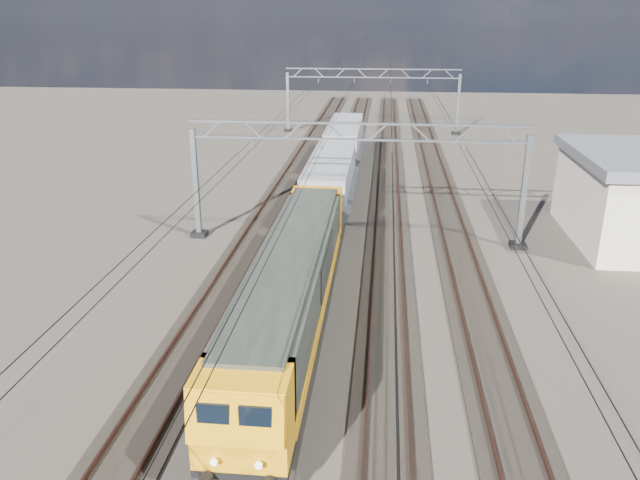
# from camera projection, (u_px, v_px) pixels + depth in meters

# --- Properties ---
(ground) EXTENTS (160.00, 160.00, 0.00)m
(ground) POSITION_uv_depth(u_px,v_px,m) (351.00, 267.00, 33.50)
(ground) COLOR black
(ground) RESTS_ON ground
(track_outer_west) EXTENTS (2.60, 140.00, 0.30)m
(track_outer_west) POSITION_uv_depth(u_px,v_px,m) (241.00, 262.00, 34.06)
(track_outer_west) COLOR black
(track_outer_west) RESTS_ON ground
(track_loco) EXTENTS (2.60, 140.00, 0.30)m
(track_loco) POSITION_uv_depth(u_px,v_px,m) (314.00, 265.00, 33.67)
(track_loco) COLOR black
(track_loco) RESTS_ON ground
(track_inner_east) EXTENTS (2.60, 140.00, 0.30)m
(track_inner_east) POSITION_uv_depth(u_px,v_px,m) (388.00, 268.00, 33.28)
(track_inner_east) COLOR black
(track_inner_east) RESTS_ON ground
(track_outer_east) EXTENTS (2.60, 140.00, 0.30)m
(track_outer_east) POSITION_uv_depth(u_px,v_px,m) (464.00, 271.00, 32.89)
(track_outer_east) COLOR black
(track_outer_east) RESTS_ON ground
(catenary_gantry_mid) EXTENTS (19.90, 0.90, 7.11)m
(catenary_gantry_mid) POSITION_uv_depth(u_px,v_px,m) (356.00, 178.00, 35.89)
(catenary_gantry_mid) COLOR gray
(catenary_gantry_mid) RESTS_ON ground
(catenary_gantry_far) EXTENTS (19.90, 0.90, 7.11)m
(catenary_gantry_far) POSITION_uv_depth(u_px,v_px,m) (372.00, 98.00, 69.52)
(catenary_gantry_far) COLOR gray
(catenary_gantry_far) RESTS_ON ground
(overhead_wires) EXTENTS (12.03, 140.00, 0.53)m
(overhead_wires) POSITION_uv_depth(u_px,v_px,m) (360.00, 134.00, 39.00)
(overhead_wires) COLOR black
(overhead_wires) RESTS_ON ground
(locomotive) EXTENTS (2.76, 21.10, 3.62)m
(locomotive) POSITION_uv_depth(u_px,v_px,m) (292.00, 285.00, 25.68)
(locomotive) COLOR black
(locomotive) RESTS_ON ground
(hopper_wagon_lead) EXTENTS (3.38, 13.00, 3.25)m
(hopper_wagon_lead) POSITION_uv_depth(u_px,v_px,m) (330.00, 180.00, 42.24)
(hopper_wagon_lead) COLOR black
(hopper_wagon_lead) RESTS_ON ground
(hopper_wagon_mid) EXTENTS (3.38, 13.00, 3.25)m
(hopper_wagon_mid) POSITION_uv_depth(u_px,v_px,m) (344.00, 140.00, 55.50)
(hopper_wagon_mid) COLOR black
(hopper_wagon_mid) RESTS_ON ground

